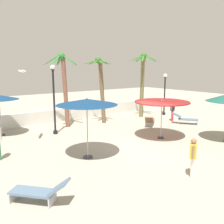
# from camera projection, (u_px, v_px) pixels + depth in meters

# --- Properties ---
(ground_plane) EXTENTS (56.00, 56.00, 0.00)m
(ground_plane) POSITION_uv_depth(u_px,v_px,m) (144.00, 145.00, 13.22)
(ground_plane) COLOR #B2A893
(boundary_wall) EXTENTS (25.20, 0.30, 0.98)m
(boundary_wall) POSITION_uv_depth(u_px,v_px,m) (72.00, 114.00, 19.54)
(boundary_wall) COLOR silver
(boundary_wall) RESTS_ON ground_plane
(patio_umbrella_1) EXTENTS (3.16, 3.16, 2.31)m
(patio_umbrella_1) POSITION_uv_depth(u_px,v_px,m) (162.00, 103.00, 14.08)
(patio_umbrella_1) COLOR #333338
(patio_umbrella_1) RESTS_ON ground_plane
(patio_umbrella_3) EXTENTS (2.76, 2.76, 2.83)m
(patio_umbrella_3) POSITION_uv_depth(u_px,v_px,m) (87.00, 102.00, 10.87)
(patio_umbrella_3) COLOR #333338
(patio_umbrella_3) RESTS_ON ground_plane
(palm_tree_0) EXTENTS (2.09, 2.13, 4.89)m
(palm_tree_0) POSITION_uv_depth(u_px,v_px,m) (101.00, 82.00, 17.81)
(palm_tree_0) COLOR brown
(palm_tree_0) RESTS_ON ground_plane
(palm_tree_1) EXTENTS (2.41, 2.45, 5.13)m
(palm_tree_1) POSITION_uv_depth(u_px,v_px,m) (64.00, 82.00, 16.65)
(palm_tree_1) COLOR brown
(palm_tree_1) RESTS_ON ground_plane
(palm_tree_2) EXTENTS (2.45, 2.45, 5.35)m
(palm_tree_2) POSITION_uv_depth(u_px,v_px,m) (143.00, 77.00, 20.21)
(palm_tree_2) COLOR brown
(palm_tree_2) RESTS_ON ground_plane
(lamp_post_1) EXTENTS (0.35, 0.35, 3.61)m
(lamp_post_1) POSITION_uv_depth(u_px,v_px,m) (165.00, 90.00, 21.24)
(lamp_post_1) COLOR black
(lamp_post_1) RESTS_ON ground_plane
(lamp_post_3) EXTENTS (0.30, 0.30, 4.30)m
(lamp_post_3) POSITION_uv_depth(u_px,v_px,m) (54.00, 97.00, 15.03)
(lamp_post_3) COLOR black
(lamp_post_3) RESTS_ON ground_plane
(lounge_chair_0) EXTENTS (1.81, 1.62, 0.84)m
(lounge_chair_0) POSITION_uv_depth(u_px,v_px,m) (150.00, 120.00, 17.54)
(lounge_chair_0) COLOR #B7B7BC
(lounge_chair_0) RESTS_ON ground_plane
(lounge_chair_1) EXTENTS (1.66, 1.77, 0.84)m
(lounge_chair_1) POSITION_uv_depth(u_px,v_px,m) (40.00, 191.00, 7.50)
(lounge_chair_1) COLOR #B7B7BC
(lounge_chair_1) RESTS_ON ground_plane
(lounge_chair_2) EXTENTS (1.57, 1.79, 0.81)m
(lounge_chair_2) POSITION_uv_depth(u_px,v_px,m) (185.00, 119.00, 18.07)
(lounge_chair_2) COLOR #B7B7BC
(lounge_chair_2) RESTS_ON ground_plane
(guest_1) EXTENTS (0.54, 0.34, 1.64)m
(guest_1) POSITION_uv_depth(u_px,v_px,m) (173.00, 109.00, 18.94)
(guest_1) COLOR #D8333F
(guest_1) RESTS_ON ground_plane
(guest_2) EXTENTS (0.48, 0.40, 1.54)m
(guest_2) POSITION_uv_depth(u_px,v_px,m) (193.00, 154.00, 9.19)
(guest_2) COLOR silver
(guest_2) RESTS_ON ground_plane
(seagull_0) EXTENTS (0.65, 1.05, 0.14)m
(seagull_0) POSITION_uv_depth(u_px,v_px,m) (22.00, 71.00, 12.52)
(seagull_0) COLOR white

